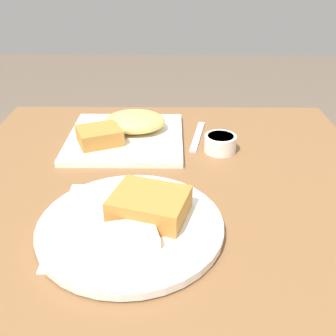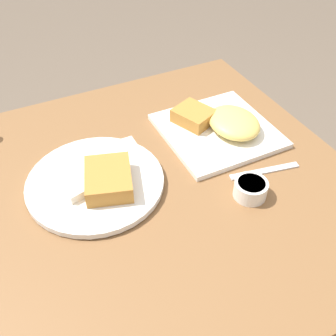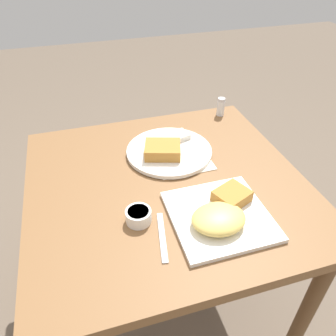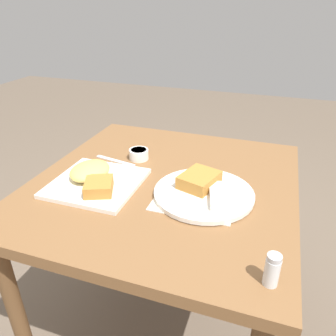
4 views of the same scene
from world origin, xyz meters
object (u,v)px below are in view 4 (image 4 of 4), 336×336
Objects in this scene: plate_oval_far at (204,190)px; salt_shaker at (272,272)px; sauce_ramekin at (139,154)px; butter_knife at (115,161)px; plate_square_near at (94,179)px.

plate_oval_far is 0.37m from salt_shaker.
plate_oval_far is 4.23× the size of sauce_ramekin.
sauce_ramekin is at bearing 42.59° from butter_knife.
plate_oval_far reaches higher than sauce_ramekin.
plate_oval_far is 0.39m from butter_knife.
salt_shaker is 0.46× the size of butter_knife.
plate_square_near reaches higher than sauce_ramekin.
salt_shaker is (0.25, 0.57, 0.01)m from plate_square_near.
plate_square_near is 3.77× the size of sauce_ramekin.
butter_knife is (0.05, -0.08, -0.02)m from sauce_ramekin.
butter_knife is (-0.42, -0.58, -0.03)m from salt_shaker.
plate_oval_far is 1.79× the size of butter_knife.
plate_square_near is 0.18m from butter_knife.
plate_oval_far is 3.93× the size of salt_shaker.
salt_shaker is 0.72m from butter_knife.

